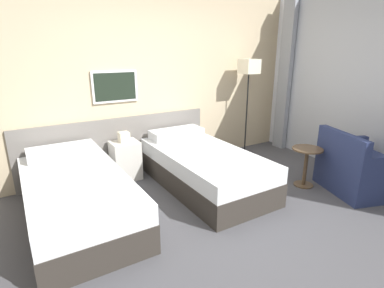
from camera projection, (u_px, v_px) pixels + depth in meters
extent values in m
plane|color=#47474C|center=(232.00, 220.00, 3.31)|extent=(16.00, 16.00, 0.00)
cube|color=#C6B28E|center=(153.00, 81.00, 4.51)|extent=(10.00, 0.06, 2.70)
cube|color=slate|center=(120.00, 146.00, 4.44)|extent=(2.82, 0.04, 0.86)
cube|color=white|center=(115.00, 86.00, 4.18)|extent=(0.64, 0.03, 0.44)
cube|color=black|center=(115.00, 87.00, 4.16)|extent=(0.58, 0.01, 0.38)
cube|color=#8E939E|center=(285.00, 77.00, 5.41)|extent=(0.10, 0.24, 2.64)
cube|color=#332D28|center=(79.00, 207.00, 3.28)|extent=(1.01, 2.00, 0.30)
cube|color=silver|center=(76.00, 186.00, 3.20)|extent=(1.00, 1.98, 0.21)
cube|color=silver|center=(62.00, 151.00, 3.78)|extent=(0.81, 0.34, 0.13)
cube|color=#332D28|center=(204.00, 176.00, 4.09)|extent=(1.01, 2.00, 0.30)
cube|color=silver|center=(204.00, 158.00, 4.02)|extent=(1.00, 1.98, 0.21)
cube|color=silver|center=(177.00, 133.00, 4.59)|extent=(0.81, 0.34, 0.13)
cube|color=beige|center=(126.00, 160.00, 4.30)|extent=(0.38, 0.34, 0.56)
cube|color=beige|center=(124.00, 137.00, 4.19)|extent=(0.14, 0.14, 0.14)
cylinder|color=black|center=(244.00, 153.00, 5.40)|extent=(0.24, 0.24, 0.02)
cylinder|color=black|center=(246.00, 115.00, 5.19)|extent=(0.02, 0.02, 1.40)
cube|color=beige|center=(249.00, 66.00, 4.94)|extent=(0.28, 0.28, 0.23)
cylinder|color=brown|center=(303.00, 185.00, 4.15)|extent=(0.26, 0.26, 0.01)
cylinder|color=brown|center=(305.00, 167.00, 4.08)|extent=(0.05, 0.05, 0.50)
cylinder|color=brown|center=(308.00, 149.00, 4.00)|extent=(0.40, 0.40, 0.02)
cube|color=navy|center=(361.00, 175.00, 3.94)|extent=(1.05, 1.07, 0.45)
cube|color=navy|center=(342.00, 147.00, 3.75)|extent=(0.37, 0.84, 0.37)
cube|color=navy|center=(345.00, 144.00, 4.20)|extent=(0.69, 0.31, 0.18)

